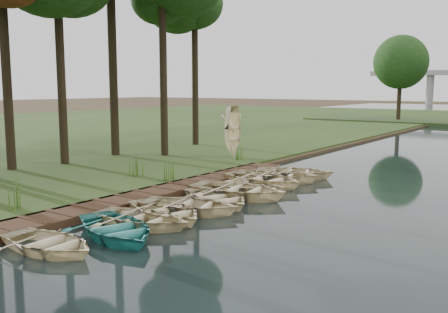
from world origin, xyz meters
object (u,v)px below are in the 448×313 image
Objects in this scene: boardwalk at (165,192)px; stored_rowboat at (233,152)px; rowboat_1 at (116,226)px; rowboat_0 at (48,240)px; rowboat_2 at (142,216)px.

boardwalk is 5.34× the size of stored_rowboat.
boardwalk is 4.49× the size of rowboat_1.
boardwalk is at bearing -165.41° from stored_rowboat.
rowboat_0 is 0.93× the size of rowboat_2.
rowboat_0 reaches higher than boardwalk.
rowboat_1 is at bearing -161.14° from stored_rowboat.
rowboat_1 reaches higher than rowboat_2.
rowboat_1 is 1.33m from rowboat_2.
stored_rowboat is at bearing 15.80° from rowboat_0.
rowboat_2 reaches higher than rowboat_0.
rowboat_0 is 3.17m from rowboat_2.
stored_rowboat is (-5.25, 16.23, 0.24)m from rowboat_0.
rowboat_1 is 1.19× the size of stored_rowboat.
boardwalk is 4.76× the size of rowboat_2.
rowboat_1 is 15.50m from stored_rowboat.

